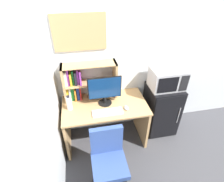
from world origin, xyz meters
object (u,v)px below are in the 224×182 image
(microwave, at_px, (167,79))
(desk_chair, at_px, (109,164))
(water_bottle, at_px, (69,103))
(wall_corkboard, at_px, (80,33))
(computer_mouse, at_px, (127,108))
(mini_fridge, at_px, (161,109))
(hutch_bookshelf, at_px, (82,81))
(keyboard, at_px, (108,112))
(monitor, at_px, (105,90))

(microwave, relative_size, desk_chair, 0.56)
(water_bottle, xyz_separation_m, wall_corkboard, (0.25, 0.32, 0.85))
(computer_mouse, height_order, microwave, microwave)
(water_bottle, distance_m, microwave, 1.47)
(mini_fridge, relative_size, wall_corkboard, 1.27)
(hutch_bookshelf, xyz_separation_m, computer_mouse, (0.58, -0.39, -0.27))
(water_bottle, bearing_deg, keyboard, -20.32)
(computer_mouse, bearing_deg, keyboard, -173.98)
(mini_fridge, bearing_deg, desk_chair, -142.52)
(keyboard, bearing_deg, water_bottle, 159.68)
(keyboard, relative_size, microwave, 0.84)
(computer_mouse, xyz_separation_m, wall_corkboard, (-0.53, 0.48, 0.94))
(keyboard, bearing_deg, monitor, 89.57)
(mini_fridge, bearing_deg, wall_corkboard, 168.34)
(water_bottle, relative_size, wall_corkboard, 0.33)
(computer_mouse, bearing_deg, mini_fridge, 18.88)
(monitor, height_order, computer_mouse, monitor)
(monitor, bearing_deg, hutch_bookshelf, 146.77)
(monitor, xyz_separation_m, desk_chair, (-0.09, -0.76, -0.59))
(desk_chair, bearing_deg, microwave, 37.59)
(mini_fridge, height_order, wall_corkboard, wall_corkboard)
(microwave, bearing_deg, mini_fridge, -90.22)
(keyboard, xyz_separation_m, mini_fridge, (0.95, 0.26, -0.32))
(hutch_bookshelf, bearing_deg, desk_chair, -77.35)
(mini_fridge, distance_m, wall_corkboard, 1.77)
(hutch_bookshelf, height_order, keyboard, hutch_bookshelf)
(water_bottle, bearing_deg, monitor, 3.72)
(wall_corkboard, bearing_deg, monitor, -48.20)
(hutch_bookshelf, distance_m, monitor, 0.37)
(mini_fridge, distance_m, microwave, 0.59)
(computer_mouse, xyz_separation_m, mini_fridge, (0.68, 0.23, -0.33))
(desk_chair, bearing_deg, keyboard, 80.62)
(monitor, relative_size, desk_chair, 0.53)
(monitor, bearing_deg, water_bottle, -176.28)
(monitor, distance_m, keyboard, 0.32)
(mini_fridge, bearing_deg, microwave, 89.78)
(keyboard, bearing_deg, wall_corkboard, 116.85)
(hutch_bookshelf, height_order, monitor, hutch_bookshelf)
(keyboard, relative_size, water_bottle, 1.87)
(hutch_bookshelf, distance_m, water_bottle, 0.36)
(keyboard, bearing_deg, hutch_bookshelf, 125.90)
(water_bottle, bearing_deg, mini_fridge, 2.90)
(microwave, relative_size, wall_corkboard, 0.73)
(keyboard, distance_m, desk_chair, 0.65)
(computer_mouse, height_order, desk_chair, desk_chair)
(hutch_bookshelf, xyz_separation_m, mini_fridge, (1.26, -0.16, -0.60))
(monitor, height_order, keyboard, monitor)
(computer_mouse, bearing_deg, water_bottle, 168.55)
(keyboard, height_order, microwave, microwave)
(wall_corkboard, bearing_deg, computer_mouse, -42.08)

